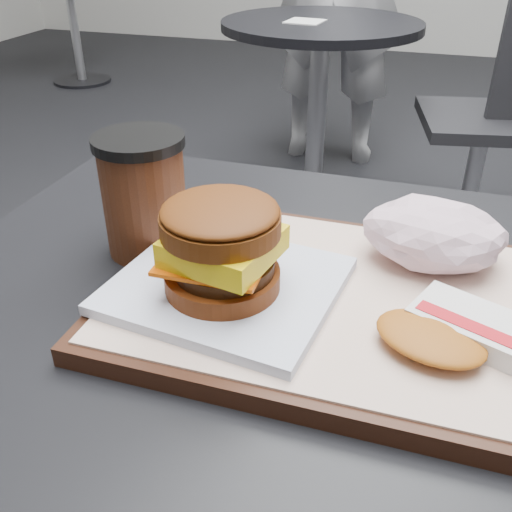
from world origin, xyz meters
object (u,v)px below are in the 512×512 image
Objects in this scene: customer_table at (316,443)px; neighbor_chair at (509,108)px; hash_brown at (453,330)px; neighbor_table at (319,79)px; breakfast_sandwich at (223,256)px; crumpled_wrapper at (434,234)px; serving_tray at (326,300)px; coffee_cup at (144,193)px.

neighbor_chair reaches higher than customer_table.
hash_brown is 1.77m from neighbor_table.
breakfast_sandwich reaches higher than crumpled_wrapper.
neighbor_chair is (0.66, -0.02, -0.04)m from neighbor_table.
hash_brown is 0.12m from crumpled_wrapper.
neighbor_table is at bearing 101.92° from serving_tray.
hash_brown reaches higher than customer_table.
serving_tray is at bearing -100.67° from neighbor_chair.
hash_brown is 1.06× the size of coffee_cup.
customer_table is 0.33m from coffee_cup.
crumpled_wrapper is 0.29m from coffee_cup.
hash_brown is (0.11, -0.04, 0.22)m from customer_table.
neighbor_table is (-0.26, 1.69, -0.28)m from breakfast_sandwich.
hash_brown is 1.01× the size of crumpled_wrapper.
crumpled_wrapper reaches higher than serving_tray.
serving_tray is 1.81× the size of breakfast_sandwich.
customer_table is 3.82× the size of breakfast_sandwich.
crumpled_wrapper is (-0.02, 0.12, 0.02)m from hash_brown.
serving_tray is at bearing 20.63° from breakfast_sandwich.
neighbor_chair is (0.22, 1.56, -0.31)m from crumpled_wrapper.
crumpled_wrapper reaches higher than hash_brown.
neighbor_table is at bearing 98.91° from breakfast_sandwich.
hash_brown is at bearing -96.85° from neighbor_chair.
crumpled_wrapper is at bearing 43.72° from serving_tray.
breakfast_sandwich reaches higher than customer_table.
coffee_cup is at bearing 164.10° from hash_brown.
breakfast_sandwich is 0.24× the size of neighbor_chair.
customer_table is 1.66m from neighbor_chair.
neighbor_chair reaches higher than hash_brown.
coffee_cup reaches higher than hash_brown.
breakfast_sandwich is (-0.08, -0.03, 0.05)m from serving_tray.
crumpled_wrapper is at bearing 42.16° from customer_table.
hash_brown is at bearing -15.90° from coffee_cup.
crumpled_wrapper is at bearing 6.30° from coffee_cup.
neighbor_chair is at bearing 83.15° from hash_brown.
serving_tray is 1.69m from neighbor_chair.
neighbor_table is at bearing 178.46° from neighbor_chair.
customer_table is 1.07× the size of neighbor_table.
neighbor_chair is at bearing 79.33° from serving_tray.
customer_table is at bearing 23.33° from breakfast_sandwich.
breakfast_sandwich is at bearing 178.22° from hash_brown.
customer_table is 0.26m from breakfast_sandwich.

